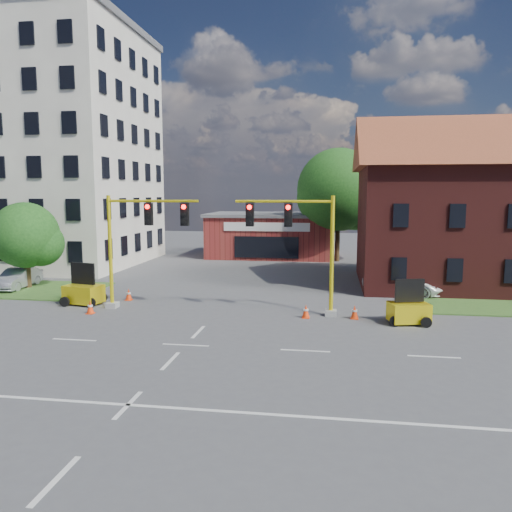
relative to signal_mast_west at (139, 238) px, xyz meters
name	(u,v)px	position (x,y,z in m)	size (l,w,h in m)	color
ground	(186,345)	(4.36, -6.00, -3.92)	(120.00, 120.00, 0.00)	#49494C
lane_markings	(162,370)	(4.36, -9.00, -3.91)	(60.00, 36.00, 0.01)	silver
office_block	(37,147)	(-15.64, 15.91, 6.39)	(18.40, 15.40, 20.60)	beige
brick_shop	(272,234)	(4.36, 23.99, -1.76)	(12.40, 8.40, 4.30)	maroon
tree_large	(343,193)	(11.24, 21.08, 2.40)	(7.94, 7.57, 10.38)	#332412
tree_nw_front	(29,237)	(-9.42, 4.58, -0.52)	(4.55, 4.33, 5.73)	#332412
signal_mast_west	(139,238)	(0.00, 0.00, 0.00)	(5.30, 0.60, 6.20)	#999893
signal_mast_east	(300,240)	(8.71, 0.00, 0.00)	(5.30, 0.60, 6.20)	#999893
trailer_west	(84,292)	(-3.62, 0.56, -3.20)	(2.25, 1.73, 2.29)	yellow
trailer_east	(409,310)	(14.11, -1.00, -3.26)	(2.08, 1.63, 2.10)	yellow
cone_a	(90,307)	(-2.20, -1.46, -3.58)	(0.40, 0.40, 0.70)	#FA3B0D
cone_b	(129,295)	(-1.52, 1.99, -3.58)	(0.40, 0.40, 0.70)	#FA3B0D
cone_c	(306,311)	(9.10, -0.65, -3.58)	(0.40, 0.40, 0.70)	#FA3B0D
cone_d	(355,312)	(11.54, -0.46, -3.58)	(0.40, 0.40, 0.70)	#FA3B0D
pickup_white	(404,283)	(14.89, 6.41, -3.22)	(2.31, 5.01, 1.39)	white
sedan_silver_front	(18,278)	(-10.28, 4.33, -3.24)	(1.45, 4.14, 1.37)	#A3A5AB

